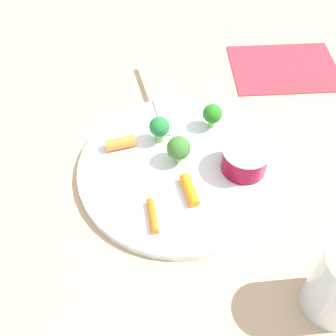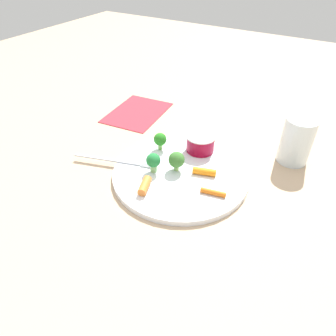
# 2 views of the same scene
# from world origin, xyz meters

# --- Properties ---
(ground_plane) EXTENTS (2.40, 2.40, 0.00)m
(ground_plane) POSITION_xyz_m (0.00, 0.00, 0.00)
(ground_plane) COLOR tan
(plate) EXTENTS (0.28, 0.28, 0.01)m
(plate) POSITION_xyz_m (0.00, 0.00, 0.01)
(plate) COLOR white
(plate) RESTS_ON ground_plane
(sauce_cup) EXTENTS (0.07, 0.07, 0.04)m
(sauce_cup) POSITION_xyz_m (-0.09, 0.00, 0.03)
(sauce_cup) COLOR maroon
(sauce_cup) RESTS_ON plate
(broccoli_floret_0) EXTENTS (0.03, 0.03, 0.04)m
(broccoli_floret_0) POSITION_xyz_m (-0.00, -0.01, 0.04)
(broccoli_floret_0) COLOR #8DC469
(broccoli_floret_0) RESTS_ON plate
(broccoli_floret_1) EXTENTS (0.03, 0.03, 0.04)m
(broccoli_floret_1) POSITION_xyz_m (0.03, -0.05, 0.04)
(broccoli_floret_1) COLOR #7EB56D
(broccoli_floret_1) RESTS_ON plate
(broccoli_floret_2) EXTENTS (0.03, 0.03, 0.04)m
(broccoli_floret_2) POSITION_xyz_m (-0.05, -0.08, 0.04)
(broccoli_floret_2) COLOR #7DC25C
(broccoli_floret_2) RESTS_ON plate
(carrot_stick_0) EXTENTS (0.03, 0.05, 0.01)m
(carrot_stick_0) POSITION_xyz_m (-0.02, 0.05, 0.02)
(carrot_stick_0) COLOR orange
(carrot_stick_0) RESTS_ON plate
(carrot_stick_1) EXTENTS (0.02, 0.05, 0.01)m
(carrot_stick_1) POSITION_xyz_m (0.03, 0.09, 0.02)
(carrot_stick_1) COLOR orange
(carrot_stick_1) RESTS_ON plate
(carrot_stick_2) EXTENTS (0.05, 0.03, 0.02)m
(carrot_stick_2) POSITION_xyz_m (0.08, -0.03, 0.02)
(carrot_stick_2) COLOR orange
(carrot_stick_2) RESTS_ON plate
(fork) EXTENTS (0.06, 0.18, 0.00)m
(fork) POSITION_xyz_m (0.04, -0.14, 0.01)
(fork) COLOR #B2B5BC
(fork) RESTS_ON plate
(drinking_glass) EXTENTS (0.07, 0.07, 0.10)m
(drinking_glass) POSITION_xyz_m (-0.18, 0.19, 0.05)
(drinking_glass) COLOR silver
(drinking_glass) RESTS_ON ground_plane
(napkin) EXTENTS (0.20, 0.16, 0.00)m
(napkin) POSITION_xyz_m (-0.18, -0.24, 0.00)
(napkin) COLOR #BB2E3A
(napkin) RESTS_ON ground_plane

